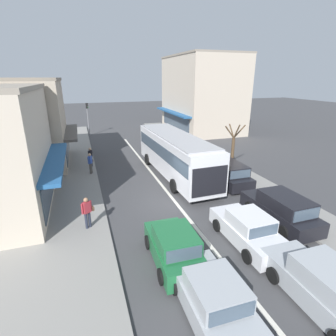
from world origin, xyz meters
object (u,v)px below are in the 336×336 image
object	(u,v)px
wagon_queue_far_back	(328,289)
street_tree_right	(233,150)
pedestrian_browsing_midblock	(90,162)
pedestrian_with_handbag_near	(87,211)
parked_sedan_kerb_third	(195,155)
traffic_light_downstreet	(87,114)
pedestrian_far_walker	(90,156)
parked_wagon_kerb_front	(281,209)
city_bus	(175,152)
sedan_queue_gap_filler	(248,230)
parked_wagon_kerb_second	(228,174)
sedan_adjacent_lane_lead	(214,300)
hatchback_behind_bus_near	(174,247)
parked_sedan_kerb_rear	(177,142)

from	to	relation	value
wagon_queue_far_back	street_tree_right	world-z (taller)	street_tree_right
wagon_queue_far_back	pedestrian_browsing_midblock	distance (m)	16.76
pedestrian_with_handbag_near	parked_sedan_kerb_third	bearing A→B (deg)	41.63
traffic_light_downstreet	pedestrian_far_walker	size ratio (longest dim) A/B	2.58
parked_wagon_kerb_front	traffic_light_downstreet	distance (m)	27.17
city_bus	sedan_queue_gap_filler	size ratio (longest dim) A/B	2.59
sedan_queue_gap_filler	parked_wagon_kerb_second	distance (m)	7.18
sedan_adjacent_lane_lead	pedestrian_far_walker	world-z (taller)	pedestrian_far_walker
city_bus	parked_wagon_kerb_second	size ratio (longest dim) A/B	2.41
city_bus	parked_sedan_kerb_third	distance (m)	4.07
parked_sedan_kerb_third	sedan_adjacent_lane_lead	bearing A→B (deg)	-111.93
city_bus	hatchback_behind_bus_near	size ratio (longest dim) A/B	2.92
city_bus	wagon_queue_far_back	world-z (taller)	city_bus
wagon_queue_far_back	pedestrian_far_walker	world-z (taller)	pedestrian_far_walker
parked_sedan_kerb_third	pedestrian_far_walker	xyz separation A→B (m)	(-8.92, 1.25, 0.40)
parked_wagon_kerb_front	parked_sedan_kerb_rear	xyz separation A→B (m)	(0.20, 16.23, -0.08)
parked_wagon_kerb_second	parked_sedan_kerb_third	bearing A→B (deg)	92.09
hatchback_behind_bus_near	parked_sedan_kerb_third	world-z (taller)	hatchback_behind_bus_near
street_tree_right	hatchback_behind_bus_near	bearing A→B (deg)	-132.68
sedan_adjacent_lane_lead	parked_wagon_kerb_second	distance (m)	11.52
wagon_queue_far_back	hatchback_behind_bus_near	bearing A→B (deg)	136.76
parked_wagon_kerb_front	parked_sedan_kerb_third	xyz separation A→B (m)	(-0.03, 10.90, -0.08)
hatchback_behind_bus_near	street_tree_right	distance (m)	11.81
wagon_queue_far_back	street_tree_right	bearing A→B (deg)	72.11
city_bus	traffic_light_downstreet	distance (m)	18.37
sedan_queue_gap_filler	wagon_queue_far_back	bearing A→B (deg)	-85.78
pedestrian_far_walker	sedan_queue_gap_filler	bearing A→B (deg)	-64.54
hatchback_behind_bus_near	parked_sedan_kerb_third	bearing A→B (deg)	62.37
sedan_adjacent_lane_lead	pedestrian_browsing_midblock	bearing A→B (deg)	101.57
pedestrian_far_walker	wagon_queue_far_back	bearing A→B (deg)	-69.04
pedestrian_with_handbag_near	pedestrian_browsing_midblock	xyz separation A→B (m)	(0.54, 8.03, 0.00)
pedestrian_browsing_midblock	street_tree_right	bearing A→B (deg)	-15.76
city_bus	parked_wagon_kerb_front	xyz separation A→B (m)	(2.88, -8.26, -1.14)
sedan_queue_gap_filler	parked_sedan_kerb_rear	bearing A→B (deg)	80.47
city_bus	hatchback_behind_bus_near	xyz separation A→B (m)	(-3.49, -9.48, -1.17)
parked_sedan_kerb_rear	pedestrian_browsing_midblock	xyz separation A→B (m)	(-9.25, -5.80, 0.40)
parked_wagon_kerb_front	traffic_light_downstreet	size ratio (longest dim) A/B	1.08
sedan_queue_gap_filler	sedan_adjacent_lane_lead	bearing A→B (deg)	-137.45
sedan_adjacent_lane_lead	parked_sedan_kerb_rear	world-z (taller)	same
wagon_queue_far_back	parked_sedan_kerb_third	distance (m)	16.03
sedan_queue_gap_filler	parked_wagon_kerb_front	bearing A→B (deg)	20.41
sedan_queue_gap_filler	parked_sedan_kerb_rear	xyz separation A→B (m)	(2.89, 17.23, 0.00)
wagon_queue_far_back	parked_wagon_kerb_second	size ratio (longest dim) A/B	1.00
traffic_light_downstreet	sedan_queue_gap_filler	bearing A→B (deg)	-77.80
pedestrian_browsing_midblock	pedestrian_far_walker	world-z (taller)	same
sedan_adjacent_lane_lead	parked_wagon_kerb_second	size ratio (longest dim) A/B	0.93
sedan_adjacent_lane_lead	street_tree_right	distance (m)	13.90
parked_wagon_kerb_second	traffic_light_downstreet	distance (m)	22.02
hatchback_behind_bus_near	parked_wagon_kerb_front	world-z (taller)	parked_wagon_kerb_front
parked_sedan_kerb_third	pedestrian_browsing_midblock	size ratio (longest dim) A/B	2.60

